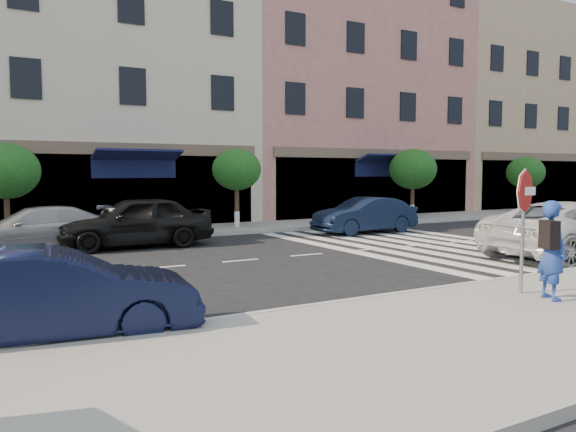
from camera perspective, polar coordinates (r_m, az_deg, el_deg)
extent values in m
plane|color=black|center=(11.14, 4.00, -7.39)|extent=(120.00, 120.00, 0.00)
cube|color=gray|center=(8.37, 18.71, -11.15)|extent=(60.00, 4.50, 0.15)
cube|color=gray|center=(21.07, -12.87, -1.62)|extent=(60.00, 3.00, 0.15)
cube|color=beige|center=(26.84, -17.93, 11.19)|extent=(11.00, 9.00, 11.00)
cube|color=tan|center=(31.71, 4.27, 12.16)|extent=(13.00, 9.00, 13.00)
cube|color=tan|center=(39.96, 19.51, 9.62)|extent=(12.00, 9.00, 12.00)
cylinder|color=#473323|center=(19.93, -26.62, 0.18)|extent=(0.18, 0.18, 1.60)
cylinder|color=silver|center=(19.97, -26.57, -1.25)|extent=(0.20, 0.20, 0.60)
ellipsoid|color=#144617|center=(19.89, -26.77, 4.13)|extent=(2.10, 2.10, 1.79)
cylinder|color=#473323|center=(21.87, -5.22, 1.13)|extent=(0.18, 0.18, 1.71)
cylinder|color=silver|center=(21.91, -5.21, -0.31)|extent=(0.20, 0.20, 0.60)
ellipsoid|color=#144617|center=(21.83, -5.24, 4.74)|extent=(1.90, 1.90, 1.62)
cylinder|color=#473323|center=(26.88, 12.52, 1.62)|extent=(0.18, 0.18, 1.65)
cylinder|color=silver|center=(26.91, 12.50, 0.51)|extent=(0.20, 0.20, 0.60)
ellipsoid|color=#144617|center=(26.85, 12.57, 4.67)|extent=(2.20, 2.20, 1.87)
cylinder|color=#473323|center=(32.80, 22.92, 1.79)|extent=(0.18, 0.18, 1.54)
cylinder|color=silver|center=(32.82, 22.89, 0.97)|extent=(0.20, 0.20, 0.60)
ellipsoid|color=#144617|center=(32.77, 22.99, 4.09)|extent=(2.00, 2.00, 1.70)
cylinder|color=gray|center=(10.70, 22.71, -2.01)|extent=(0.07, 0.07, 1.99)
cylinder|color=white|center=(10.63, 22.89, 2.35)|extent=(0.78, 0.05, 0.78)
cylinder|color=#9E1411|center=(10.62, 22.98, 2.35)|extent=(0.73, 0.07, 0.72)
cube|color=white|center=(10.60, 23.10, 2.34)|extent=(0.41, 0.04, 0.14)
imported|color=navy|center=(10.40, 25.22, -3.16)|extent=(0.58, 0.71, 1.67)
imported|color=black|center=(8.28, -22.78, -7.41)|extent=(4.01, 1.80, 1.28)
imported|color=silver|center=(16.82, 27.25, -1.24)|extent=(5.51, 2.70, 1.51)
imported|color=gray|center=(17.65, -24.34, -1.24)|extent=(4.51, 1.97, 1.29)
imported|color=black|center=(17.61, -15.28, -0.56)|extent=(4.64, 1.97, 1.56)
imported|color=black|center=(21.10, 7.83, 0.07)|extent=(4.09, 1.53, 1.33)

